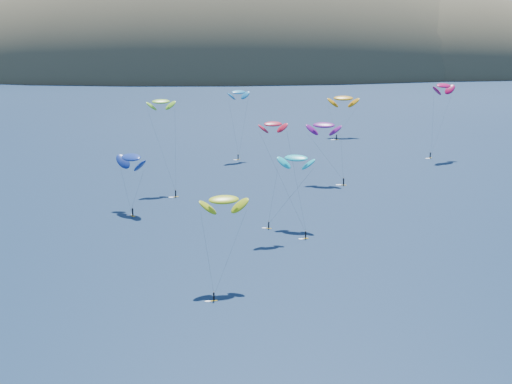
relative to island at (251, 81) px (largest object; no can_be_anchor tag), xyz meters
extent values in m
ellipsoid|color=#3D3526|center=(-19.40, -2.36, -1.86)|extent=(600.00, 300.00, 210.00)
ellipsoid|color=#3D3526|center=(-179.40, 27.64, 3.54)|extent=(340.00, 240.00, 120.00)
ellipsoid|color=#3D3526|center=(140.60, -22.36, 1.38)|extent=(320.00, 220.00, 156.00)
cube|color=gold|center=(-44.01, -521.54, 10.77)|extent=(1.28, 0.55, 0.07)
cylinder|color=black|center=(-44.01, -521.54, 11.55)|extent=(0.29, 0.29, 1.32)
sphere|color=#8C6047|center=(-44.01, -521.54, 12.31)|extent=(0.22, 0.22, 0.22)
ellipsoid|color=#B4C817|center=(-41.84, -512.28, 25.96)|extent=(8.87, 5.19, 4.66)
cube|color=gold|center=(-52.56, -450.31, 10.78)|extent=(1.56, 0.81, 0.08)
cylinder|color=black|center=(-52.56, -450.31, 11.72)|extent=(0.35, 0.35, 1.60)
sphere|color=#8C6047|center=(-52.56, -450.31, 12.64)|extent=(0.27, 0.27, 0.27)
ellipsoid|color=#8FDB2D|center=(-56.28, -438.68, 34.69)|extent=(8.33, 5.45, 4.27)
cube|color=gold|center=(-33.36, -401.47, 10.78)|extent=(1.41, 1.09, 0.08)
cylinder|color=black|center=(-33.36, -401.47, 11.66)|extent=(0.33, 0.33, 1.50)
sphere|color=#8C6047|center=(-33.36, -401.47, 12.53)|extent=(0.25, 0.25, 0.25)
ellipsoid|color=#1B7DB2|center=(-32.87, -397.02, 32.65)|extent=(8.87, 7.48, 4.52)
cube|color=gold|center=(-30.76, -480.70, 10.77)|extent=(1.32, 0.84, 0.07)
cylinder|color=black|center=(-30.76, -480.70, 11.58)|extent=(0.30, 0.30, 1.37)
sphere|color=#8C6047|center=(-30.76, -480.70, 12.37)|extent=(0.23, 0.23, 0.23)
ellipsoid|color=#10C1C8|center=(-24.18, -476.61, 26.06)|extent=(9.23, 6.88, 4.67)
cube|color=gold|center=(-5.60, -440.54, 10.78)|extent=(1.70, 0.90, 0.09)
cylinder|color=black|center=(-5.60, -440.54, 11.81)|extent=(0.38, 0.38, 1.75)
sphere|color=#8C6047|center=(-5.60, -440.54, 12.82)|extent=(0.29, 0.29, 0.29)
ellipsoid|color=#77117A|center=(-10.53, -434.27, 27.01)|extent=(10.51, 6.94, 5.39)
cube|color=gold|center=(31.17, -404.24, 10.78)|extent=(1.56, 1.25, 0.09)
cylinder|color=black|center=(31.17, -404.24, 11.77)|extent=(0.37, 0.37, 1.68)
sphere|color=#8C6047|center=(31.17, -404.24, 12.74)|extent=(0.28, 0.28, 0.28)
ellipsoid|color=#B50848|center=(35.51, -400.78, 34.64)|extent=(10.83, 9.37, 5.55)
cube|color=gold|center=(-23.54, -488.67, 10.77)|extent=(1.35, 0.69, 0.07)
cylinder|color=black|center=(-23.54, -488.67, 11.59)|extent=(0.30, 0.30, 1.39)
sphere|color=#8C6047|center=(-23.54, -488.67, 12.39)|extent=(0.23, 0.23, 0.23)
ellipsoid|color=red|center=(-30.05, -481.90, 34.71)|extent=(6.90, 4.47, 3.55)
cube|color=gold|center=(-62.26, -467.97, 10.78)|extent=(1.34, 1.48, 0.09)
cylinder|color=black|center=(-62.26, -467.97, 11.75)|extent=(0.36, 0.36, 1.66)
sphere|color=#8C6047|center=(-62.26, -467.97, 12.72)|extent=(0.28, 0.28, 0.28)
ellipsoid|color=navy|center=(-62.77, -460.94, 23.74)|extent=(10.25, 10.94, 5.73)
cube|color=gold|center=(6.55, -366.09, 10.78)|extent=(1.66, 0.62, 0.09)
cylinder|color=black|center=(6.55, -366.09, 11.80)|extent=(0.38, 0.38, 1.74)
sphere|color=#8C6047|center=(6.55, -366.09, 12.81)|extent=(0.29, 0.29, 0.29)
ellipsoid|color=orange|center=(10.77, -356.34, 25.60)|extent=(12.30, 6.60, 6.61)
camera|label=1|loc=(-45.76, -633.86, 57.73)|focal=50.00mm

